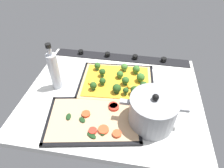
{
  "coord_description": "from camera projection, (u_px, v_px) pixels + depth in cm",
  "views": [
    {
      "loc": [
        -9.82,
        61.25,
        60.49
      ],
      "look_at": [
        0.65,
        -1.23,
        4.08
      ],
      "focal_mm": 30.76,
      "sensor_mm": 36.0,
      "label": 1
    }
  ],
  "objects": [
    {
      "name": "ground_plane",
      "position": [
        113.0,
        95.0,
        0.88
      ],
      "size": [
        77.24,
        63.38,
        3.0
      ],
      "primitive_type": "cube",
      "color": "silver"
    },
    {
      "name": "stove_control_panel",
      "position": [
        121.0,
        57.0,
        1.07
      ],
      "size": [
        74.15,
        7.0,
        2.6
      ],
      "color": "black",
      "rests_on": "ground_plane"
    },
    {
      "name": "baking_tray_front",
      "position": [
        116.0,
        83.0,
        0.91
      ],
      "size": [
        36.74,
        30.32,
        1.3
      ],
      "color": "black",
      "rests_on": "ground_plane"
    },
    {
      "name": "broccoli_pizza",
      "position": [
        119.0,
        81.0,
        0.89
      ],
      "size": [
        34.17,
        27.75,
        5.94
      ],
      "color": "tan",
      "rests_on": "baking_tray_front"
    },
    {
      "name": "baking_tray_back",
      "position": [
        93.0,
        119.0,
        0.75
      ],
      "size": [
        39.36,
        29.35,
        1.3
      ],
      "color": "black",
      "rests_on": "ground_plane"
    },
    {
      "name": "veggie_pizza_back",
      "position": [
        94.0,
        119.0,
        0.74
      ],
      "size": [
        36.57,
        26.56,
        1.9
      ],
      "color": "tan",
      "rests_on": "baking_tray_back"
    },
    {
      "name": "cooking_pot",
      "position": [
        153.0,
        111.0,
        0.7
      ],
      "size": [
        24.39,
        17.53,
        14.92
      ],
      "color": "gray",
      "rests_on": "ground_plane"
    },
    {
      "name": "oil_bottle",
      "position": [
        54.0,
        71.0,
        0.83
      ],
      "size": [
        4.51,
        4.51,
        22.47
      ],
      "color": "#B7BCC6",
      "rests_on": "ground_plane"
    }
  ]
}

